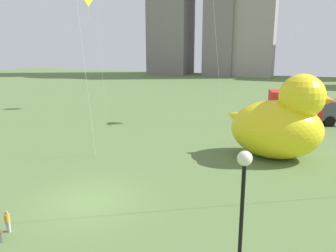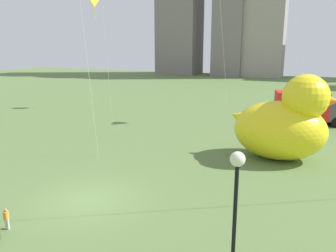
% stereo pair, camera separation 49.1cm
% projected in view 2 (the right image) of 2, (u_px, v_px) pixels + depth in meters
% --- Properties ---
extents(ground_plane, '(140.00, 140.00, 0.00)m').
position_uv_depth(ground_plane, '(88.00, 200.00, 15.61)').
color(ground_plane, '#59743E').
extents(person_child, '(0.21, 0.21, 0.85)m').
position_uv_depth(person_child, '(6.00, 218.00, 13.06)').
color(person_child, silver).
rests_on(person_child, ground).
extents(giant_inflatable_duck, '(6.35, 4.07, 5.26)m').
position_uv_depth(giant_inflatable_duck, '(284.00, 124.00, 20.71)').
color(giant_inflatable_duck, yellow).
rests_on(giant_inflatable_duck, ground).
extents(lamppost, '(0.43, 0.43, 4.04)m').
position_uv_depth(lamppost, '(236.00, 185.00, 9.66)').
color(lamppost, black).
rests_on(lamppost, ground).
extents(box_truck, '(6.38, 3.63, 2.85)m').
position_uv_depth(box_truck, '(309.00, 108.00, 30.21)').
color(box_truck, red).
rests_on(box_truck, ground).
extents(city_skyline, '(69.09, 17.05, 36.99)m').
position_uv_depth(city_skyline, '(284.00, 0.00, 70.39)').
color(city_skyline, gray).
rests_on(city_skyline, ground).
extents(kite_yellow, '(1.34, 1.88, 11.38)m').
position_uv_depth(kite_yellow, '(95.00, 5.00, 30.18)').
color(kite_yellow, silver).
rests_on(kite_yellow, ground).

